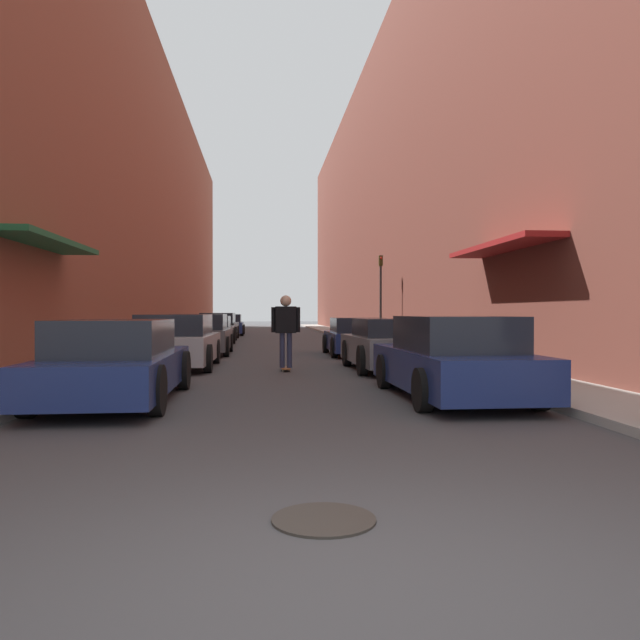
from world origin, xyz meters
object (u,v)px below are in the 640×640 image
parked_car_left_0 (117,362)px  manhole_cover (324,519)px  parked_car_left_4 (218,327)px  skateboarder (286,324)px  parked_car_left_1 (176,342)px  parked_car_left_2 (200,335)px  parked_car_left_5 (227,325)px  traffic_light (381,289)px  parked_car_right_1 (393,345)px  parked_car_right_2 (356,337)px  parked_car_right_0 (453,360)px  parked_car_left_3 (211,331)px

parked_car_left_0 → manhole_cover: parked_car_left_0 is taller
parked_car_left_4 → skateboarder: 17.72m
parked_car_left_1 → skateboarder: size_ratio=2.34×
parked_car_left_1 → parked_car_left_2: bearing=89.1°
parked_car_left_0 → parked_car_left_5: (0.14, 28.42, -0.00)m
manhole_cover → traffic_light: traffic_light is taller
parked_car_left_4 → manhole_cover: 28.31m
parked_car_left_0 → parked_car_left_5: 28.42m
parked_car_left_4 → traffic_light: 9.55m
parked_car_left_0 → manhole_cover: 6.36m
parked_car_left_2 → parked_car_left_5: bearing=90.2°
parked_car_left_0 → parked_car_right_1: (5.36, 4.80, -0.01)m
parked_car_left_5 → parked_car_right_2: (5.16, -18.27, -0.03)m
parked_car_left_4 → manhole_cover: size_ratio=6.65×
parked_car_right_2 → parked_car_right_1: bearing=-89.4°
parked_car_left_1 → skateboarder: 2.89m
parked_car_right_0 → traffic_light: (2.05, 16.65, 1.77)m
parked_car_left_3 → skateboarder: size_ratio=2.48×
skateboarder → parked_car_left_2: bearing=113.3°
parked_car_left_3 → parked_car_right_2: 8.15m
parked_car_left_5 → parked_car_right_0: bearing=-79.8°
parked_car_left_5 → skateboarder: 23.64m
parked_car_left_5 → parked_car_left_3: bearing=-90.1°
parked_car_left_5 → parked_car_left_1: bearing=-90.1°
parked_car_left_1 → traffic_light: bearing=55.9°
parked_car_left_5 → skateboarder: bearing=-83.5°
parked_car_left_5 → parked_car_right_2: parked_car_left_5 is taller
parked_car_left_4 → parked_car_right_2: (5.28, -12.28, -0.07)m
parked_car_left_1 → parked_car_left_0: bearing=-91.1°
parked_car_left_2 → parked_car_right_0: bearing=-65.3°
skateboarder → traffic_light: (4.54, 11.62, 1.29)m
parked_car_left_4 → skateboarder: bearing=-81.0°
parked_car_right_0 → manhole_cover: bearing=-115.2°
parked_car_left_1 → parked_car_right_2: size_ratio=1.04×
parked_car_left_5 → parked_car_right_2: 18.99m
parked_car_right_1 → skateboarder: (-2.56, 0.13, 0.50)m
parked_car_left_2 → parked_car_right_1: bearing=-50.1°
parked_car_right_1 → manhole_cover: bearing=-104.5°
parked_car_left_4 → parked_car_right_0: size_ratio=1.05×
parked_car_left_5 → parked_car_right_1: parked_car_left_5 is taller
parked_car_left_3 → parked_car_right_0: bearing=-72.6°
parked_car_left_3 → manhole_cover: size_ratio=6.36×
parked_car_right_0 → parked_car_left_0: bearing=178.9°
parked_car_left_5 → manhole_cover: parked_car_left_5 is taller
skateboarder → parked_car_left_4: bearing=99.0°
parked_car_left_0 → parked_car_left_2: 10.98m
traffic_light → manhole_cover: bearing=-101.9°
manhole_cover → parked_car_left_4: bearing=95.3°
parked_car_left_1 → skateboarder: (2.69, -0.94, 0.46)m
parked_car_right_1 → parked_car_left_4: bearing=106.8°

